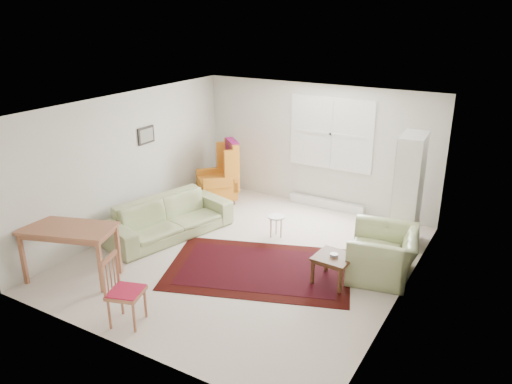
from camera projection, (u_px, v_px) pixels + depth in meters
The scene contains 10 objects.
room at pixel (254, 182), 7.99m from camera, with size 5.04×5.54×2.51m.
rug at pixel (259, 268), 7.87m from camera, with size 2.84×1.83×0.03m, color black, non-canonical shape.
sofa at pixel (169, 211), 8.89m from camera, with size 2.31×0.90×0.93m, color #99A46D.
armchair at pixel (383, 249), 7.55m from camera, with size 1.13×0.99×0.88m, color #99A46D.
wingback_chair at pixel (217, 172), 10.39m from camera, with size 0.76×0.81×1.32m, color orange, non-canonical shape.
coffee_table at pixel (333, 269), 7.43m from camera, with size 0.54×0.54×0.44m, color #482916, non-canonical shape.
stool at pixel (276, 226), 8.93m from camera, with size 0.30×0.30×0.40m, color white, non-canonical shape.
cabinet at pixel (409, 191), 8.41m from camera, with size 0.41×0.78×1.95m, color silver, non-canonical shape.
desk at pixel (71, 253), 7.47m from camera, with size 1.35×0.67×0.85m, color #9F6140, non-canonical shape.
desk_chair at pixel (126, 291), 6.37m from camera, with size 0.42×0.42×0.95m, color #9F6140, non-canonical shape.
Camera 1 is at (3.83, -6.30, 3.88)m, focal length 35.00 mm.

